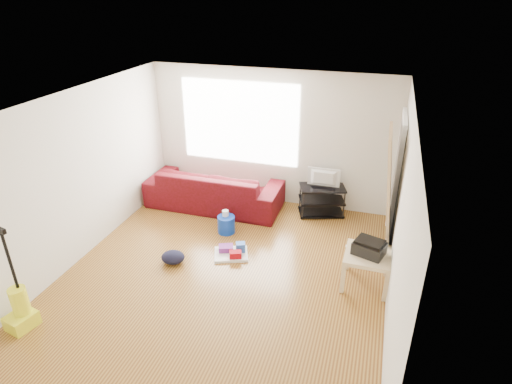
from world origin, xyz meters
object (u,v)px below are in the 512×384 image
(tv_stand, at_px, (322,200))
(side_table, at_px, (368,259))
(sofa, at_px, (215,206))
(vacuum, at_px, (20,309))
(bucket, at_px, (227,232))
(cleaning_tray, at_px, (232,252))
(backpack, at_px, (174,263))

(tv_stand, xyz_separation_m, side_table, (0.92, -1.83, 0.14))
(sofa, distance_m, vacuum, 3.78)
(bucket, distance_m, cleaning_tray, 0.70)
(sofa, bearing_deg, vacuum, 73.52)
(tv_stand, relative_size, vacuum, 0.65)
(backpack, relative_size, vacuum, 0.26)
(bucket, xyz_separation_m, backpack, (-0.45, -1.07, 0.00))
(tv_stand, distance_m, cleaning_tray, 2.05)
(sofa, height_order, tv_stand, tv_stand)
(side_table, distance_m, bucket, 2.49)
(sofa, xyz_separation_m, cleaning_tray, (0.87, -1.45, 0.06))
(bucket, bearing_deg, cleaning_tray, -62.10)
(cleaning_tray, relative_size, backpack, 1.76)
(side_table, xyz_separation_m, bucket, (-2.34, 0.73, -0.42))
(tv_stand, height_order, bucket, tv_stand)
(tv_stand, bearing_deg, sofa, 169.58)
(side_table, height_order, backpack, side_table)
(bucket, xyz_separation_m, cleaning_tray, (0.33, -0.62, 0.06))
(cleaning_tray, distance_m, vacuum, 2.92)
(tv_stand, xyz_separation_m, vacuum, (-3.03, -3.89, -0.03))
(side_table, xyz_separation_m, cleaning_tray, (-2.01, 0.12, -0.37))
(backpack, xyz_separation_m, vacuum, (-1.16, -1.72, 0.25))
(tv_stand, distance_m, vacuum, 4.93)
(side_table, relative_size, bucket, 2.12)
(cleaning_tray, bearing_deg, side_table, -3.29)
(backpack, bearing_deg, tv_stand, 36.63)
(sofa, bearing_deg, cleaning_tray, 120.89)
(cleaning_tray, bearing_deg, sofa, 120.89)
(bucket, height_order, vacuum, vacuum)
(sofa, distance_m, bucket, 0.99)
(tv_stand, height_order, cleaning_tray, tv_stand)
(bucket, bearing_deg, sofa, 122.99)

